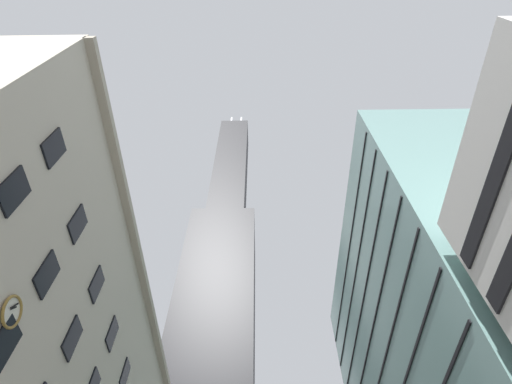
{
  "coord_description": "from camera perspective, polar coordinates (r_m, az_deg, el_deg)",
  "views": [
    {
      "loc": [
        -0.2,
        -11.46,
        1.63
      ],
      "look_at": [
        -0.45,
        10.0,
        34.95
      ],
      "focal_mm": 28.47,
      "sensor_mm": 36.0,
      "label": 1
    }
  ],
  "objects": [
    {
      "name": "dark_skyscraper",
      "position": [
        105.58,
        -6.13,
        -21.24
      ],
      "size": [
        28.8,
        28.8,
        207.85
      ],
      "color": "black",
      "rests_on": "ground"
    }
  ]
}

